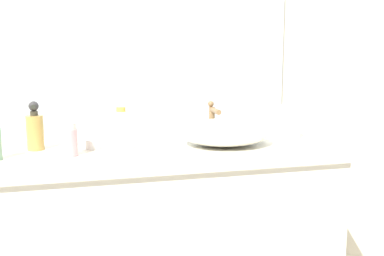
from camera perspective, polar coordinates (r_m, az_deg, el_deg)
The scene contains 9 objects.
bathroom_wall_rear at distance 2.26m, azimuth -3.61°, elevation 10.27°, with size 6.00×0.06×2.60m, color silver.
vanity_counter at distance 2.08m, azimuth -4.21°, elevation -14.15°, with size 1.51×0.60×0.87m.
sink_basin at distance 1.99m, azimuth 4.08°, elevation -0.50°, with size 0.39×0.33×0.11m, color silver.
faucet at distance 2.16m, azimuth 2.54°, elevation 1.42°, with size 0.03×0.14×0.17m.
soap_dispenser at distance 1.99m, azimuth -18.52°, elevation -0.21°, with size 0.07×0.07×0.20m.
lotion_bottle at distance 1.88m, azimuth -8.57°, elevation -0.30°, with size 0.05×0.05×0.18m.
perfume_bottle at distance 1.84m, azimuth -14.66°, elevation -1.42°, with size 0.06×0.06×0.13m.
tissue_box at distance 2.19m, azimuth 10.99°, elevation 0.62°, with size 0.14×0.14×0.16m.
candle_jar at distance 1.96m, azimuth -11.91°, elevation -1.93°, with size 0.06×0.06×0.04m, color silver.
Camera 1 is at (-0.44, -1.48, 1.27)m, focal length 43.95 mm.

